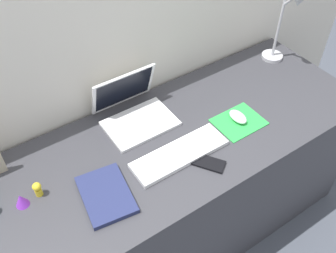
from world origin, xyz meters
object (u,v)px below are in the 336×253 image
at_px(keyboard, 180,154).
at_px(toy_figurine_purple, 21,200).
at_px(toy_figurine_yellow, 37,189).
at_px(laptop, 133,108).
at_px(desk_lamp, 283,30).
at_px(cell_phone, 209,163).
at_px(notebook_pad, 106,195).
at_px(mouse, 238,117).

xyz_separation_m(keyboard, toy_figurine_purple, (-0.61, 0.13, 0.02)).
bearing_deg(toy_figurine_purple, toy_figurine_yellow, 7.43).
xyz_separation_m(laptop, desk_lamp, (0.85, -0.05, 0.13)).
distance_m(cell_phone, toy_figurine_purple, 0.72).
bearing_deg(notebook_pad, toy_figurine_yellow, 152.33).
bearing_deg(toy_figurine_yellow, keyboard, -14.16).
bearing_deg(toy_figurine_yellow, laptop, 18.40).
distance_m(laptop, desk_lamp, 0.86).
bearing_deg(mouse, toy_figurine_purple, 173.72).
bearing_deg(laptop, desk_lamp, -3.39).
bearing_deg(laptop, keyboard, -82.60).
bearing_deg(laptop, toy_figurine_purple, -162.82).
bearing_deg(toy_figurine_purple, mouse, -6.28).
distance_m(laptop, toy_figurine_yellow, 0.53).
bearing_deg(laptop, notebook_pad, -133.80).
height_order(cell_phone, desk_lamp, desk_lamp).
distance_m(toy_figurine_purple, toy_figurine_yellow, 0.07).
bearing_deg(notebook_pad, keyboard, 9.97).
height_order(laptop, notebook_pad, laptop).
bearing_deg(mouse, keyboard, -175.77).
height_order(keyboard, notebook_pad, same).
bearing_deg(keyboard, desk_lamp, 17.45).
xyz_separation_m(desk_lamp, toy_figurine_yellow, (-1.35, -0.12, -0.15)).
bearing_deg(desk_lamp, keyboard, -162.55).
xyz_separation_m(laptop, notebook_pad, (-0.30, -0.31, -0.04)).
height_order(laptop, keyboard, laptop).
bearing_deg(notebook_pad, laptop, 54.53).
bearing_deg(desk_lamp, notebook_pad, -167.07).
bearing_deg(notebook_pad, desk_lamp, 21.26).
distance_m(desk_lamp, notebook_pad, 1.19).
relative_size(mouse, cell_phone, 0.75).
xyz_separation_m(keyboard, cell_phone, (0.07, -0.10, -0.01)).
distance_m(mouse, toy_figurine_yellow, 0.88).
bearing_deg(laptop, toy_figurine_yellow, -161.60).
distance_m(cell_phone, notebook_pad, 0.42).
height_order(cell_phone, notebook_pad, notebook_pad).
bearing_deg(toy_figurine_yellow, notebook_pad, -36.00).
bearing_deg(cell_phone, keyboard, 91.07).
height_order(keyboard, toy_figurine_yellow, toy_figurine_yellow).
relative_size(laptop, toy_figurine_purple, 5.47).
bearing_deg(cell_phone, mouse, -8.44).
bearing_deg(desk_lamp, toy_figurine_yellow, -175.04).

